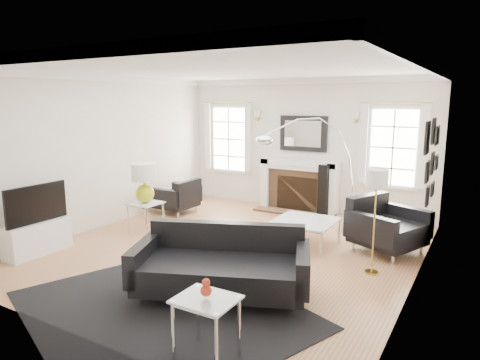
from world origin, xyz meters
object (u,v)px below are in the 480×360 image
Objects in this scene: sofa at (222,266)px; coffee_table at (305,222)px; gourd_lamp at (144,180)px; fireplace at (299,186)px; armchair_right at (384,227)px; armchair_left at (178,197)px; arc_floor_lamp at (310,169)px.

sofa is 2.37× the size of coffee_table.
sofa is 3.23× the size of gourd_lamp.
sofa is 2.22m from coffee_table.
fireplace reaches higher than armchair_right.
fireplace is 1.92× the size of armchair_left.
fireplace is 4.33m from sofa.
armchair_left is 1.26× the size of gourd_lamp.
arc_floor_lamp reaches higher than sofa.
gourd_lamp reaches higher than coffee_table.
arc_floor_lamp is at bearing -60.75° from fireplace.
armchair_left is at bearing -178.21° from arc_floor_lamp.
armchair_left is (-2.14, -1.43, -0.21)m from fireplace.
coffee_table is (0.97, -2.04, -0.15)m from fireplace.
sofa is 2.93m from armchair_right.
armchair_right is 1.37× the size of coffee_table.
armchair_right is at bearing 17.56° from gourd_lamp.
arc_floor_lamp is (-0.21, 0.70, 0.76)m from coffee_table.
arc_floor_lamp is (-0.04, 2.92, 0.78)m from sofa.
fireplace is 1.29× the size of armchair_right.
fireplace reaches higher than armchair_left.
armchair_right reaches higher than sofa.
gourd_lamp is (-3.85, -1.22, 0.58)m from armchair_right.
arc_floor_lamp is (0.75, -1.34, 0.61)m from fireplace.
gourd_lamp is (-2.68, -0.83, 0.57)m from coffee_table.
gourd_lamp is at bearing -162.79° from coffee_table.
arc_floor_lamp reaches higher than fireplace.
fireplace is 1.65m from arc_floor_lamp.
gourd_lamp is 0.33× the size of arc_floor_lamp.
sofa is 2.93m from gourd_lamp.
armchair_right reaches higher than armchair_left.
armchair_left is 0.67× the size of armchair_right.
armchair_left is 3.17m from coffee_table.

